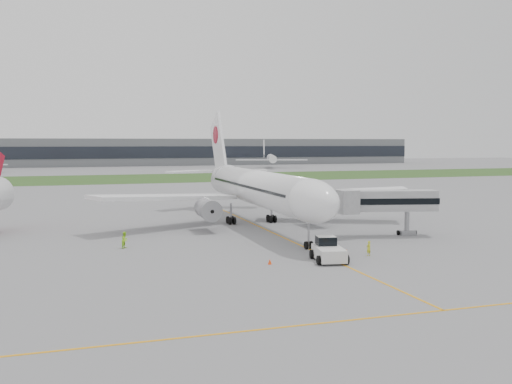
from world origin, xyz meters
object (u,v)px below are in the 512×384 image
object	(u,v)px
pushback_tug	(328,250)
jet_bridge	(383,201)
ground_crew_near	(369,248)
airliner	(256,187)

from	to	relation	value
pushback_tug	jet_bridge	bearing A→B (deg)	52.48
jet_bridge	ground_crew_near	distance (m)	14.15
pushback_tug	ground_crew_near	world-z (taller)	pushback_tug
ground_crew_near	airliner	bearing A→B (deg)	-97.58
airliner	ground_crew_near	size ratio (longest dim) A/B	33.65
jet_bridge	ground_crew_near	bearing A→B (deg)	-112.83
jet_bridge	pushback_tug	bearing A→B (deg)	-124.47
ground_crew_near	jet_bridge	bearing A→B (deg)	-144.13
pushback_tug	jet_bridge	distance (m)	18.27
airliner	ground_crew_near	world-z (taller)	airliner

